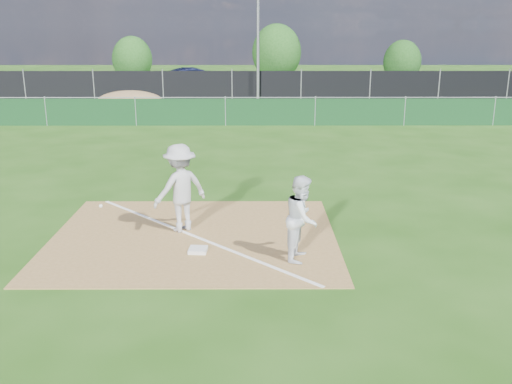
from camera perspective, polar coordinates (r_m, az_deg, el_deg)
ground at (r=20.86m, az=-3.71°, el=4.34°), size 90.00×90.00×0.00m
infield_dirt at (r=12.23m, az=-6.21°, el=-4.46°), size 6.00×5.00×0.02m
foul_line at (r=12.23m, az=-6.21°, el=-4.39°), size 5.01×5.01×0.01m
green_fence at (r=25.67m, az=-3.07°, el=7.98°), size 44.00×0.05×1.20m
dirt_mound at (r=29.78m, az=-12.51°, el=8.75°), size 3.38×2.60×1.17m
black_fence at (r=33.57m, az=-2.41°, el=10.48°), size 46.00×0.04×1.80m
parking_lot at (r=38.63m, az=-2.12°, el=9.92°), size 46.00×9.00×0.01m
light_pole at (r=33.07m, az=0.20°, el=15.79°), size 0.16×0.16×8.00m
first_base at (r=11.40m, az=-5.82°, el=-5.78°), size 0.38×0.38×0.07m
play_at_first at (r=12.33m, az=-7.59°, el=0.40°), size 2.39×1.30×1.91m
runner at (r=10.83m, az=4.63°, el=-2.61°), size 0.82×0.94×1.65m
car_left at (r=37.59m, az=-9.56°, el=10.68°), size 4.37×1.80×1.48m
car_mid at (r=38.25m, az=-5.94°, el=11.02°), size 5.25×3.24×1.63m
car_right at (r=38.14m, az=6.02°, el=10.72°), size 4.58×2.59×1.25m
tree_left at (r=45.30m, az=-12.27°, el=12.84°), size 2.99×2.99×3.55m
tree_mid at (r=45.08m, az=2.08°, el=13.77°), size 3.76×3.76×4.46m
tree_right at (r=44.94m, az=14.40°, el=12.51°), size 2.78×2.78×3.29m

